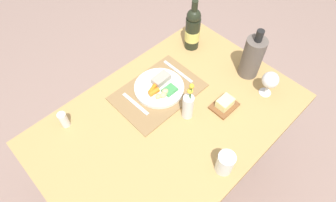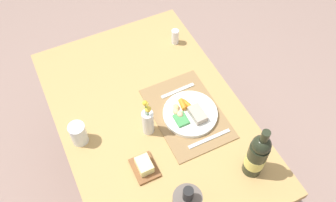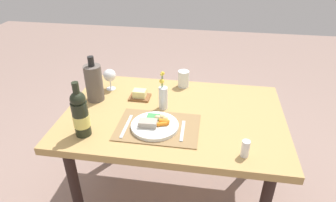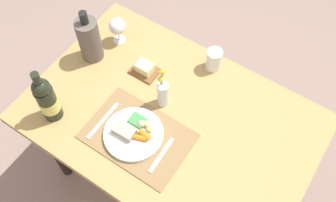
% 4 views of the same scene
% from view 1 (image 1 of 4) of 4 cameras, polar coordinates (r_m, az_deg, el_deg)
% --- Properties ---
extents(ground_plane, '(8.00, 8.00, 0.00)m').
position_cam_1_polar(ground_plane, '(2.02, 0.36, -14.52)').
color(ground_plane, gray).
extents(dining_table, '(1.28, 0.85, 0.72)m').
position_cam_1_polar(dining_table, '(1.45, 0.49, -5.19)').
color(dining_table, tan).
rests_on(dining_table, ground_plane).
extents(placemat, '(0.45, 0.31, 0.01)m').
position_cam_1_polar(placemat, '(1.46, -2.00, 1.88)').
color(placemat, olive).
rests_on(placemat, dining_table).
extents(dinner_plate, '(0.26, 0.26, 0.05)m').
position_cam_1_polar(dinner_plate, '(1.46, -1.70, 2.81)').
color(dinner_plate, white).
rests_on(dinner_plate, placemat).
extents(fork, '(0.02, 0.21, 0.00)m').
position_cam_1_polar(fork, '(1.55, 1.99, 5.99)').
color(fork, silver).
rests_on(fork, placemat).
extents(knife, '(0.02, 0.18, 0.00)m').
position_cam_1_polar(knife, '(1.42, -6.59, -0.57)').
color(knife, silver).
rests_on(knife, placemat).
extents(flower_vase, '(0.05, 0.05, 0.24)m').
position_cam_1_polar(flower_vase, '(1.32, 4.08, -0.86)').
color(flower_vase, silver).
rests_on(flower_vase, dining_table).
extents(wine_bottle, '(0.08, 0.08, 0.31)m').
position_cam_1_polar(wine_bottle, '(1.62, 5.00, 14.24)').
color(wine_bottle, black).
rests_on(wine_bottle, dining_table).
extents(water_tumbler, '(0.07, 0.07, 0.11)m').
position_cam_1_polar(water_tumbler, '(1.23, 11.39, -12.28)').
color(water_tumbler, silver).
rests_on(water_tumbler, dining_table).
extents(cooler_bottle, '(0.11, 0.11, 0.29)m').
position_cam_1_polar(cooler_bottle, '(1.53, 16.64, 8.51)').
color(cooler_bottle, '#5E544D').
rests_on(cooler_bottle, dining_table).
extents(salt_shaker, '(0.04, 0.04, 0.09)m').
position_cam_1_polar(salt_shaker, '(1.40, -20.28, -3.55)').
color(salt_shaker, white).
rests_on(salt_shaker, dining_table).
extents(butter_dish, '(0.13, 0.10, 0.06)m').
position_cam_1_polar(butter_dish, '(1.42, 11.35, -0.61)').
color(butter_dish, brown).
rests_on(butter_dish, dining_table).
extents(wine_glass, '(0.08, 0.08, 0.14)m').
position_cam_1_polar(wine_glass, '(1.48, 19.93, 3.94)').
color(wine_glass, white).
rests_on(wine_glass, dining_table).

